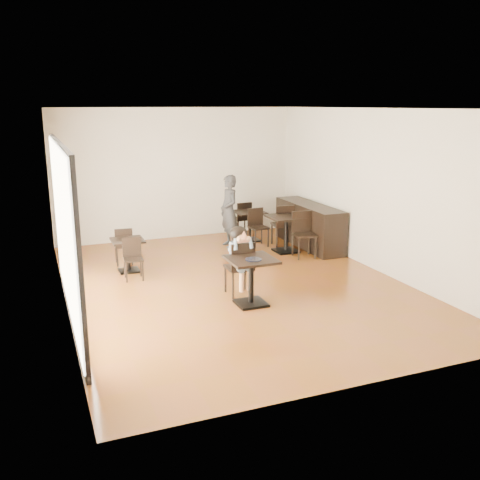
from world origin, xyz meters
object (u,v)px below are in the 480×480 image
chair_left_a (123,246)px  adult_patron (229,211)px  child_table (251,282)px  child (239,261)px  chair_left_b (133,259)px  cafe_table_mid (286,234)px  chair_back_b (259,228)px  cafe_table_back (250,226)px  child_chair (239,268)px  chair_mid_b (304,235)px  chair_back_a (241,219)px  chair_mid_a (282,225)px  cafe_table_left (128,255)px

chair_left_a → adult_patron: bearing=-163.7°
child_table → child: child is taller
adult_patron → chair_left_b: (-2.56, -1.65, -0.45)m
cafe_table_mid → chair_back_b: bearing=119.0°
chair_left_a → cafe_table_mid: bearing=178.0°
child → cafe_table_back: child is taller
child_chair → chair_left_a: size_ratio=1.22×
chair_mid_b → chair_left_b: 3.77m
cafe_table_back → chair_mid_b: 1.87m
child_chair → child: bearing=-104.0°
child_chair → chair_back_b: bearing=-119.4°
chair_mid_b → chair_back_a: chair_mid_b is taller
adult_patron → chair_left_a: size_ratio=2.12×
chair_back_a → cafe_table_mid: bearing=98.8°
chair_mid_b → adult_patron: bearing=135.7°
child_table → chair_mid_a: bearing=56.6°
child → chair_left_b: (-1.58, 1.50, -0.21)m
child_table → chair_mid_b: 3.11m
child_table → cafe_table_mid: cafe_table_mid is taller
adult_patron → chair_mid_b: bearing=35.6°
child_table → child: bearing=90.0°
child → chair_mid_a: 3.53m
child → chair_back_a: 4.32m
cafe_table_mid → chair_mid_b: (0.17, -0.55, 0.08)m
cafe_table_mid → cafe_table_left: cafe_table_mid is taller
chair_back_b → chair_mid_b: bearing=-69.4°
child → chair_left_b: size_ratio=1.54×
chair_left_b → chair_back_a: bearing=42.0°
child → cafe_table_back: bearing=64.6°
child_chair → chair_mid_b: (2.19, 1.67, 0.01)m
cafe_table_back → chair_mid_a: bearing=-51.4°
adult_patron → chair_back_b: (0.65, -0.25, -0.40)m
chair_mid_b → chair_left_b: bearing=-170.7°
child_chair → chair_mid_a: 3.53m
chair_back_a → chair_back_b: 1.09m
chair_mid_b → chair_left_a: size_ratio=1.25×
child_table → child: (0.00, 0.55, 0.21)m
chair_back_b → chair_left_b: bearing=-159.7°
child → chair_left_a: bearing=121.2°
child_chair → cafe_table_back: child_chair is taller
chair_back_a → chair_left_a: bearing=20.2°
adult_patron → chair_mid_b: adult_patron is taller
child → child_table: bearing=-90.0°
child → chair_back_a: size_ratio=1.38×
child → chair_back_b: 3.34m
cafe_table_left → chair_mid_a: size_ratio=0.66×
child → cafe_table_mid: (2.02, 2.22, -0.20)m
cafe_table_left → chair_back_b: bearing=14.8°
chair_left_a → chair_back_b: chair_back_b is taller
child_table → child_chair: 0.56m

